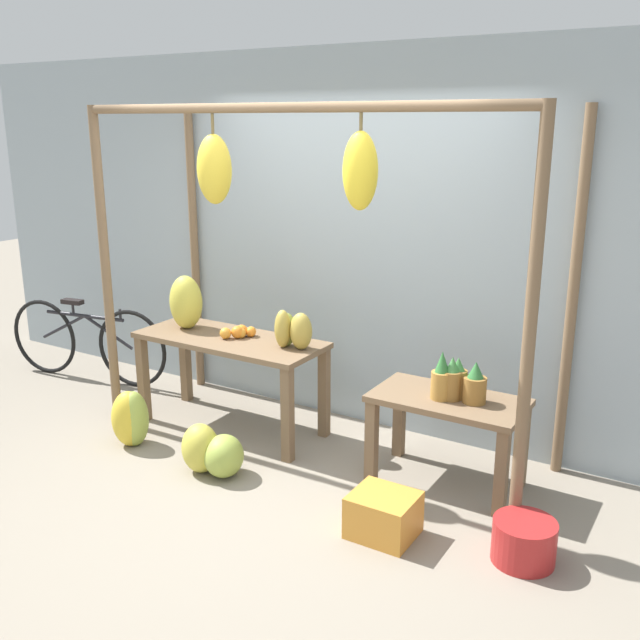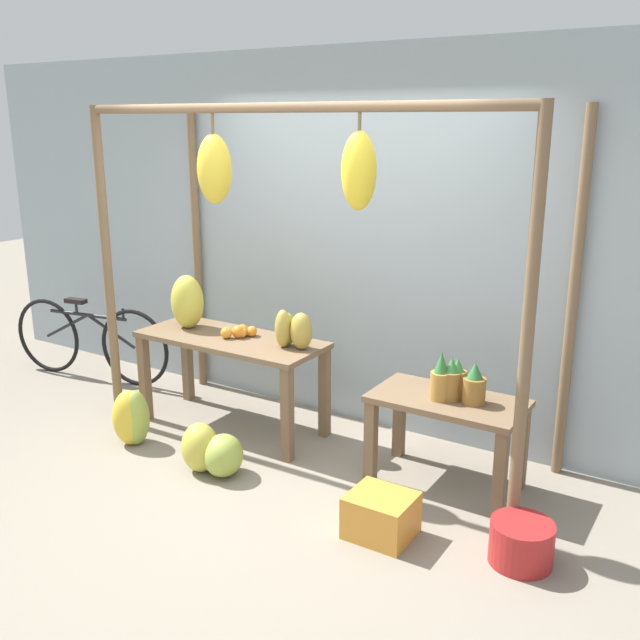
{
  "view_description": "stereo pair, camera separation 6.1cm",
  "coord_description": "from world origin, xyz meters",
  "px_view_note": "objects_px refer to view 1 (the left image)",
  "views": [
    {
      "loc": [
        2.47,
        -3.25,
        2.29
      ],
      "look_at": [
        0.05,
        0.72,
        0.98
      ],
      "focal_mm": 40.0,
      "sensor_mm": 36.0,
      "label": 1
    },
    {
      "loc": [
        2.53,
        -3.22,
        2.29
      ],
      "look_at": [
        0.05,
        0.72,
        0.98
      ],
      "focal_mm": 40.0,
      "sensor_mm": 36.0,
      "label": 2
    }
  ],
  "objects_px": {
    "fruit_crate_white": "(384,515)",
    "pineapple_cluster": "(457,382)",
    "parked_bicycle": "(87,341)",
    "banana_pile_on_table": "(185,303)",
    "papaya_pile": "(291,330)",
    "blue_bucket": "(524,541)",
    "orange_pile": "(240,332)",
    "banana_pile_ground_left": "(132,420)",
    "banana_pile_ground_right": "(212,452)"
  },
  "relations": [
    {
      "from": "blue_bucket",
      "to": "parked_bicycle",
      "type": "bearing_deg",
      "value": 170.31
    },
    {
      "from": "banana_pile_on_table",
      "to": "orange_pile",
      "type": "distance_m",
      "value": 0.53
    },
    {
      "from": "banana_pile_on_table",
      "to": "parked_bicycle",
      "type": "bearing_deg",
      "value": 174.21
    },
    {
      "from": "orange_pile",
      "to": "banana_pile_ground_right",
      "type": "xyz_separation_m",
      "value": [
        0.28,
        -0.69,
        -0.61
      ]
    },
    {
      "from": "fruit_crate_white",
      "to": "papaya_pile",
      "type": "distance_m",
      "value": 1.53
    },
    {
      "from": "banana_pile_on_table",
      "to": "banana_pile_ground_left",
      "type": "distance_m",
      "value": 0.97
    },
    {
      "from": "pineapple_cluster",
      "to": "blue_bucket",
      "type": "xyz_separation_m",
      "value": [
        0.63,
        -0.58,
        -0.6
      ]
    },
    {
      "from": "pineapple_cluster",
      "to": "parked_bicycle",
      "type": "distance_m",
      "value": 3.56
    },
    {
      "from": "orange_pile",
      "to": "papaya_pile",
      "type": "xyz_separation_m",
      "value": [
        0.46,
        -0.0,
        0.09
      ]
    },
    {
      "from": "fruit_crate_white",
      "to": "papaya_pile",
      "type": "xyz_separation_m",
      "value": [
        -1.12,
        0.75,
        0.73
      ]
    },
    {
      "from": "blue_bucket",
      "to": "papaya_pile",
      "type": "distance_m",
      "value": 2.1
    },
    {
      "from": "pineapple_cluster",
      "to": "banana_pile_ground_right",
      "type": "height_order",
      "value": "pineapple_cluster"
    },
    {
      "from": "banana_pile_on_table",
      "to": "banana_pile_ground_left",
      "type": "height_order",
      "value": "banana_pile_on_table"
    },
    {
      "from": "orange_pile",
      "to": "blue_bucket",
      "type": "xyz_separation_m",
      "value": [
        2.34,
        -0.59,
        -0.65
      ]
    },
    {
      "from": "pineapple_cluster",
      "to": "banana_pile_ground_left",
      "type": "xyz_separation_m",
      "value": [
        -2.2,
        -0.65,
        -0.52
      ]
    },
    {
      "from": "banana_pile_on_table",
      "to": "fruit_crate_white",
      "type": "height_order",
      "value": "banana_pile_on_table"
    },
    {
      "from": "banana_pile_on_table",
      "to": "blue_bucket",
      "type": "distance_m",
      "value": 3.01
    },
    {
      "from": "blue_bucket",
      "to": "parked_bicycle",
      "type": "xyz_separation_m",
      "value": [
        -4.17,
        0.71,
        0.25
      ]
    },
    {
      "from": "banana_pile_ground_right",
      "to": "orange_pile",
      "type": "bearing_deg",
      "value": 111.88
    },
    {
      "from": "pineapple_cluster",
      "to": "fruit_crate_white",
      "type": "xyz_separation_m",
      "value": [
        -0.12,
        -0.74,
        -0.59
      ]
    },
    {
      "from": "blue_bucket",
      "to": "parked_bicycle",
      "type": "distance_m",
      "value": 4.24
    },
    {
      "from": "orange_pile",
      "to": "banana_pile_ground_left",
      "type": "distance_m",
      "value": 1.0
    },
    {
      "from": "pineapple_cluster",
      "to": "banana_pile_ground_right",
      "type": "xyz_separation_m",
      "value": [
        -1.43,
        -0.68,
        -0.56
      ]
    },
    {
      "from": "fruit_crate_white",
      "to": "blue_bucket",
      "type": "bearing_deg",
      "value": 12.26
    },
    {
      "from": "blue_bucket",
      "to": "pineapple_cluster",
      "type": "bearing_deg",
      "value": 137.45
    },
    {
      "from": "blue_bucket",
      "to": "orange_pile",
      "type": "bearing_deg",
      "value": 165.83
    },
    {
      "from": "parked_bicycle",
      "to": "blue_bucket",
      "type": "bearing_deg",
      "value": -9.69
    },
    {
      "from": "pineapple_cluster",
      "to": "banana_pile_ground_right",
      "type": "distance_m",
      "value": 1.68
    },
    {
      "from": "banana_pile_on_table",
      "to": "orange_pile",
      "type": "height_order",
      "value": "banana_pile_on_table"
    },
    {
      "from": "banana_pile_ground_left",
      "to": "papaya_pile",
      "type": "distance_m",
      "value": 1.34
    },
    {
      "from": "fruit_crate_white",
      "to": "pineapple_cluster",
      "type": "bearing_deg",
      "value": 80.7
    },
    {
      "from": "blue_bucket",
      "to": "banana_pile_ground_right",
      "type": "bearing_deg",
      "value": -177.11
    },
    {
      "from": "parked_bicycle",
      "to": "banana_pile_ground_left",
      "type": "bearing_deg",
      "value": -30.11
    },
    {
      "from": "banana_pile_on_table",
      "to": "papaya_pile",
      "type": "xyz_separation_m",
      "value": [
        0.98,
        0.01,
        -0.07
      ]
    },
    {
      "from": "banana_pile_on_table",
      "to": "banana_pile_ground_left",
      "type": "relative_size",
      "value": 1.0
    },
    {
      "from": "banana_pile_on_table",
      "to": "pineapple_cluster",
      "type": "distance_m",
      "value": 2.23
    },
    {
      "from": "orange_pile",
      "to": "papaya_pile",
      "type": "relative_size",
      "value": 0.75
    },
    {
      "from": "banana_pile_on_table",
      "to": "papaya_pile",
      "type": "distance_m",
      "value": 0.98
    },
    {
      "from": "banana_pile_ground_right",
      "to": "fruit_crate_white",
      "type": "distance_m",
      "value": 1.31
    },
    {
      "from": "parked_bicycle",
      "to": "papaya_pile",
      "type": "distance_m",
      "value": 2.36
    },
    {
      "from": "parked_bicycle",
      "to": "papaya_pile",
      "type": "height_order",
      "value": "papaya_pile"
    },
    {
      "from": "banana_pile_on_table",
      "to": "fruit_crate_white",
      "type": "distance_m",
      "value": 2.36
    },
    {
      "from": "banana_pile_ground_right",
      "to": "papaya_pile",
      "type": "xyz_separation_m",
      "value": [
        0.19,
        0.69,
        0.7
      ]
    },
    {
      "from": "pineapple_cluster",
      "to": "parked_bicycle",
      "type": "xyz_separation_m",
      "value": [
        -3.54,
        0.13,
        -0.35
      ]
    },
    {
      "from": "orange_pile",
      "to": "banana_pile_ground_right",
      "type": "distance_m",
      "value": 0.97
    },
    {
      "from": "banana_pile_on_table",
      "to": "fruit_crate_white",
      "type": "relative_size",
      "value": 1.15
    },
    {
      "from": "banana_pile_ground_left",
      "to": "papaya_pile",
      "type": "bearing_deg",
      "value": 34.28
    },
    {
      "from": "orange_pile",
      "to": "banana_pile_on_table",
      "type": "bearing_deg",
      "value": -178.68
    },
    {
      "from": "orange_pile",
      "to": "fruit_crate_white",
      "type": "height_order",
      "value": "orange_pile"
    },
    {
      "from": "banana_pile_ground_left",
      "to": "pineapple_cluster",
      "type": "bearing_deg",
      "value": 16.35
    }
  ]
}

